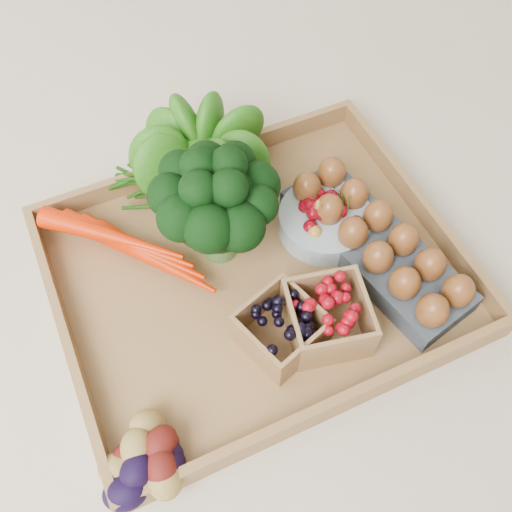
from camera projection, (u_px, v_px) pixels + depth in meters
name	position (u px, v px, depth m)	size (l,w,h in m)	color
ground	(256.00, 278.00, 0.83)	(4.00, 4.00, 0.00)	beige
tray	(256.00, 276.00, 0.82)	(0.55, 0.45, 0.01)	olive
carrots	(128.00, 244.00, 0.81)	(0.22, 0.16, 0.05)	red
lettuce	(199.00, 148.00, 0.85)	(0.14, 0.14, 0.14)	#0E460B
broccoli	(218.00, 222.00, 0.78)	(0.17, 0.17, 0.13)	black
cherry_bowl	(325.00, 221.00, 0.84)	(0.14, 0.14, 0.04)	#8C9EA5
egg_carton	(374.00, 249.00, 0.81)	(0.11, 0.30, 0.04)	#394049
potatoes	(148.00, 457.00, 0.64)	(0.12, 0.12, 0.07)	#440E0A
punnet_blackberry	(281.00, 329.00, 0.73)	(0.09, 0.09, 0.06)	black
punnet_raspberry	(327.00, 318.00, 0.74)	(0.10, 0.10, 0.07)	maroon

